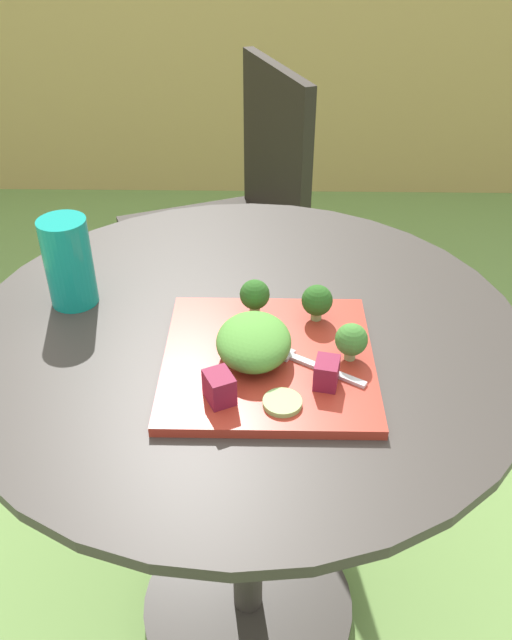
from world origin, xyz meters
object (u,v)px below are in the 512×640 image
patio_chair (238,207)px  drinking_glass (69,267)px  salad_plate (268,360)px  fork (302,361)px

patio_chair → drinking_glass: bearing=-104.5°
drinking_glass → salad_plate: bearing=-26.5°
salad_plate → fork: (0.05, -0.01, 0.01)m
patio_chair → salad_plate: 1.02m
fork → salad_plate: bearing=164.2°
patio_chair → fork: bearing=-82.5°
patio_chair → drinking_glass: 0.91m
drinking_glass → fork: drinking_glass is taller
salad_plate → drinking_glass: 0.34m
drinking_glass → fork: bearing=-25.2°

